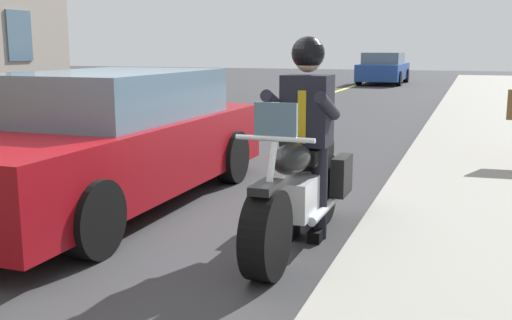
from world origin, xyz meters
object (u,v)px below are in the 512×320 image
Objects in this scene: motorcycle_main at (300,192)px; rider_main at (307,120)px; car_silver at (107,140)px; car_dark at (384,68)px.

motorcycle_main is 0.61m from rider_main.
motorcycle_main is at bearing 75.12° from car_silver.
motorcycle_main is 0.48× the size of car_dark.
motorcycle_main is 23.14m from car_dark.
car_silver is (-0.42, -2.28, -0.35)m from rider_main.
car_dark is (-22.99, -2.60, 0.24)m from motorcycle_main.
car_silver and car_dark have the same top height.
motorcycle_main is 0.48× the size of car_silver.
car_silver is at bearing 0.82° from car_dark.
motorcycle_main is 2.37m from car_silver.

